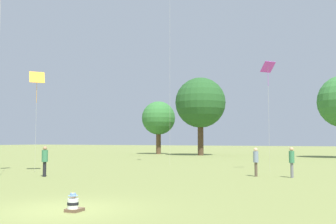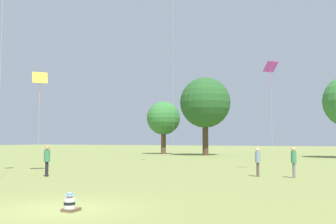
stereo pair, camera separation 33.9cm
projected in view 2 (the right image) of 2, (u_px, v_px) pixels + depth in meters
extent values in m
plane|color=olive|center=(62.00, 209.00, 12.59)|extent=(300.00, 300.00, 0.00)
cube|color=brown|center=(71.00, 210.00, 12.23)|extent=(0.46, 0.55, 0.10)
cylinder|color=white|center=(69.00, 203.00, 12.16)|extent=(0.36, 0.36, 0.32)
cylinder|color=black|center=(69.00, 203.00, 12.16)|extent=(0.37, 0.37, 0.09)
sphere|color=#DBAD89|center=(70.00, 196.00, 12.17)|extent=(0.18, 0.18, 0.18)
cylinder|color=#6B8ED1|center=(70.00, 195.00, 12.17)|extent=(0.30, 0.30, 0.01)
cylinder|color=#6B8ED1|center=(70.00, 194.00, 12.18)|extent=(0.18, 0.18, 0.08)
cylinder|color=slate|center=(294.00, 170.00, 23.03)|extent=(0.23, 0.23, 0.88)
cylinder|color=#387A51|center=(294.00, 157.00, 23.09)|extent=(0.42, 0.42, 0.70)
sphere|color=tan|center=(293.00, 149.00, 23.12)|extent=(0.24, 0.24, 0.24)
cylinder|color=black|center=(47.00, 169.00, 24.00)|extent=(0.28, 0.28, 0.90)
cylinder|color=#387A51|center=(47.00, 156.00, 24.06)|extent=(0.51, 0.51, 0.71)
sphere|color=#A37556|center=(47.00, 148.00, 24.09)|extent=(0.24, 0.24, 0.24)
cylinder|color=brown|center=(258.00, 170.00, 23.92)|extent=(0.24, 0.24, 0.86)
cylinder|color=gray|center=(258.00, 157.00, 23.98)|extent=(0.43, 0.43, 0.68)
sphere|color=#DBAD89|center=(258.00, 150.00, 24.01)|extent=(0.23, 0.23, 0.23)
cube|color=orange|center=(40.00, 78.00, 27.87)|extent=(1.13, 1.17, 0.86)
cylinder|color=orange|center=(40.00, 93.00, 27.79)|extent=(0.02, 0.02, 1.46)
cylinder|color=#BCB7A8|center=(39.00, 124.00, 27.63)|extent=(0.01, 0.01, 6.66)
cylinder|color=#BCB7A8|center=(173.00, 67.00, 36.15)|extent=(0.01, 0.01, 18.00)
cube|color=#B738C6|center=(271.00, 67.00, 28.79)|extent=(1.11, 1.15, 0.70)
cylinder|color=#B738C6|center=(271.00, 78.00, 28.72)|extent=(0.02, 0.02, 1.10)
cylinder|color=#BCB7A8|center=(272.00, 118.00, 28.51)|extent=(0.01, 0.01, 7.61)
cylinder|color=#473323|center=(205.00, 136.00, 58.16)|extent=(0.85, 0.85, 5.78)
sphere|color=#235123|center=(205.00, 103.00, 58.52)|extent=(7.50, 7.50, 7.50)
cylinder|color=brown|center=(163.00, 141.00, 64.07)|extent=(0.79, 0.79, 4.38)
sphere|color=#337033|center=(163.00, 118.00, 64.34)|extent=(5.46, 5.46, 5.46)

